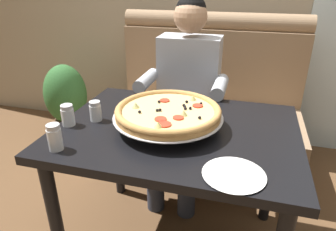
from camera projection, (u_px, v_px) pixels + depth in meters
booth_bench at (204, 116)px, 2.32m from camera, size 1.39×0.78×1.13m
dining_table at (176, 146)px, 1.45m from camera, size 1.10×0.82×0.73m
diner_main at (186, 87)px, 1.98m from camera, size 0.54×0.64×1.27m
pizza at (168, 112)px, 1.38m from camera, size 0.50×0.50×0.11m
shaker_pepper_flakes at (68, 117)px, 1.41m from camera, size 0.06×0.06×0.10m
shaker_parmesan at (96, 112)px, 1.46m from camera, size 0.06×0.06×0.10m
shaker_oregano at (55, 139)px, 1.21m from camera, size 0.06×0.06×0.11m
plate_near_left at (234, 173)px, 1.06m from camera, size 0.23×0.23×0.02m
potted_plant at (66, 100)px, 2.64m from camera, size 0.36×0.36×0.70m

